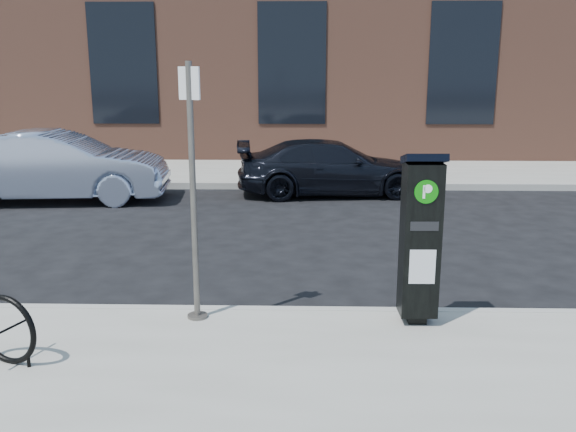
{
  "coord_description": "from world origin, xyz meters",
  "views": [
    {
      "loc": [
        0.35,
        -6.45,
        2.73
      ],
      "look_at": [
        0.18,
        0.5,
        1.1
      ],
      "focal_mm": 38.0,
      "sensor_mm": 36.0,
      "label": 1
    }
  ],
  "objects_px": {
    "bike_rack": "(7,330)",
    "car_silver": "(58,167)",
    "parking_kiosk": "(420,237)",
    "sign_pole": "(193,196)",
    "car_dark": "(332,168)"
  },
  "relations": [
    {
      "from": "sign_pole",
      "to": "car_dark",
      "type": "distance_m",
      "value": 7.95
    },
    {
      "from": "parking_kiosk",
      "to": "bike_rack",
      "type": "relative_size",
      "value": 2.74
    },
    {
      "from": "bike_rack",
      "to": "parking_kiosk",
      "type": "bearing_deg",
      "value": 34.64
    },
    {
      "from": "parking_kiosk",
      "to": "car_silver",
      "type": "height_order",
      "value": "parking_kiosk"
    },
    {
      "from": "sign_pole",
      "to": "bike_rack",
      "type": "relative_size",
      "value": 4.07
    },
    {
      "from": "parking_kiosk",
      "to": "sign_pole",
      "type": "xyz_separation_m",
      "value": [
        -2.35,
        0.05,
        0.41
      ]
    },
    {
      "from": "sign_pole",
      "to": "parking_kiosk",
      "type": "bearing_deg",
      "value": 21.19
    },
    {
      "from": "car_silver",
      "to": "car_dark",
      "type": "xyz_separation_m",
      "value": [
        5.96,
        0.92,
        -0.14
      ]
    },
    {
      "from": "bike_rack",
      "to": "car_silver",
      "type": "relative_size",
      "value": 0.14
    },
    {
      "from": "sign_pole",
      "to": "bike_rack",
      "type": "height_order",
      "value": "sign_pole"
    },
    {
      "from": "parking_kiosk",
      "to": "bike_rack",
      "type": "xyz_separation_m",
      "value": [
        -3.88,
        -1.05,
        -0.61
      ]
    },
    {
      "from": "car_silver",
      "to": "car_dark",
      "type": "relative_size",
      "value": 1.08
    },
    {
      "from": "car_silver",
      "to": "sign_pole",
      "type": "bearing_deg",
      "value": -154.0
    },
    {
      "from": "bike_rack",
      "to": "car_dark",
      "type": "relative_size",
      "value": 0.15
    },
    {
      "from": "parking_kiosk",
      "to": "car_dark",
      "type": "bearing_deg",
      "value": 93.03
    }
  ]
}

